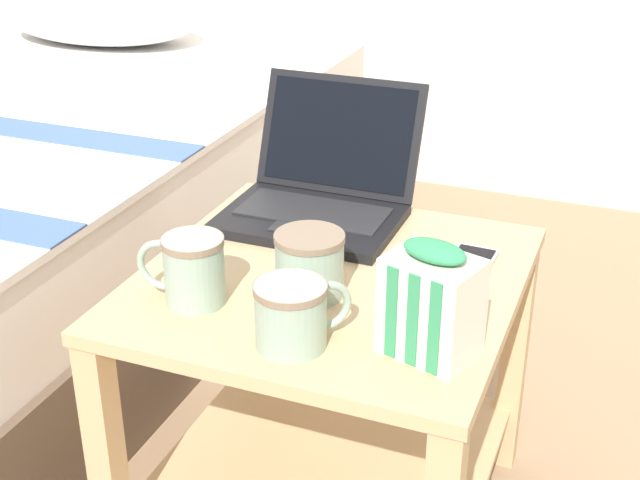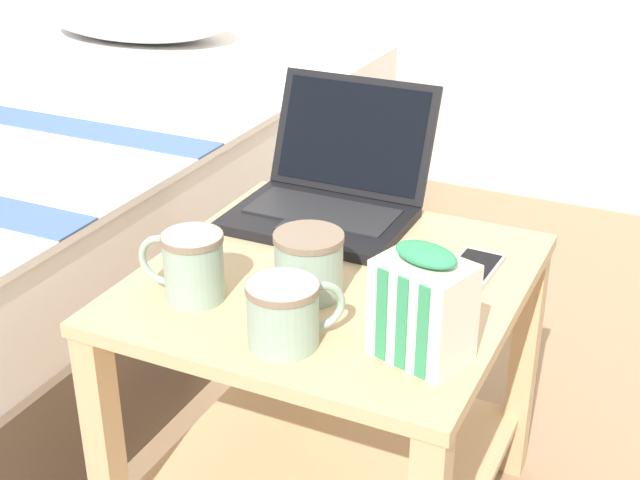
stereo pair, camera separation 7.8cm
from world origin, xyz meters
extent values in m
ellipsoid|color=silver|center=(-1.20, 1.16, 0.56)|extent=(0.63, 0.36, 0.14)
cube|color=tan|center=(0.00, 0.00, 0.48)|extent=(0.57, 0.59, 0.02)
cube|color=tan|center=(0.00, 0.00, 0.12)|extent=(0.53, 0.55, 0.02)
cube|color=tan|center=(-0.26, -0.27, 0.23)|extent=(0.04, 0.04, 0.46)
cube|color=tan|center=(-0.26, 0.27, 0.23)|extent=(0.04, 0.04, 0.46)
cube|color=tan|center=(0.26, 0.27, 0.23)|extent=(0.04, 0.04, 0.46)
cube|color=black|center=(-0.10, 0.16, 0.50)|extent=(0.30, 0.22, 0.02)
cube|color=#232326|center=(-0.10, 0.18, 0.51)|extent=(0.26, 0.12, 0.00)
cube|color=#232326|center=(-0.10, 0.10, 0.51)|extent=(0.08, 0.05, 0.00)
cube|color=black|center=(-0.10, 0.31, 0.60)|extent=(0.30, 0.09, 0.20)
cube|color=black|center=(-0.10, 0.30, 0.61)|extent=(0.27, 0.07, 0.17)
cube|color=yellow|center=(-0.16, 0.32, 0.63)|extent=(0.03, 0.02, 0.04)
cube|color=silver|center=(-0.08, 0.30, 0.56)|extent=(0.02, 0.02, 0.04)
cylinder|color=#8CA593|center=(-0.15, -0.15, 0.54)|extent=(0.09, 0.09, 0.10)
cylinder|color=#7F6B56|center=(-0.15, -0.15, 0.58)|extent=(0.09, 0.09, 0.01)
cylinder|color=black|center=(-0.15, -0.15, 0.58)|extent=(0.08, 0.08, 0.01)
torus|color=#8CA593|center=(-0.20, -0.16, 0.54)|extent=(0.08, 0.02, 0.08)
cylinder|color=#8CA593|center=(0.02, -0.21, 0.53)|extent=(0.10, 0.10, 0.09)
cylinder|color=#7F6B56|center=(0.02, -0.21, 0.57)|extent=(0.10, 0.10, 0.01)
cylinder|color=black|center=(0.02, -0.21, 0.56)|extent=(0.09, 0.09, 0.01)
torus|color=#8CA593|center=(0.06, -0.17, 0.53)|extent=(0.06, 0.06, 0.07)
cylinder|color=#8CA593|center=(-0.01, -0.07, 0.54)|extent=(0.10, 0.10, 0.10)
cylinder|color=#7F6B56|center=(-0.01, -0.07, 0.58)|extent=(0.10, 0.10, 0.01)
cylinder|color=black|center=(-0.01, -0.07, 0.57)|extent=(0.09, 0.09, 0.01)
torus|color=#8CA593|center=(-0.05, -0.03, 0.54)|extent=(0.06, 0.06, 0.08)
cube|color=silver|center=(0.20, -0.16, 0.56)|extent=(0.14, 0.12, 0.14)
cube|color=#338C59|center=(0.16, -0.19, 0.56)|extent=(0.02, 0.01, 0.13)
cube|color=#338C59|center=(0.19, -0.20, 0.56)|extent=(0.02, 0.01, 0.13)
cube|color=#338C59|center=(0.22, -0.21, 0.56)|extent=(0.02, 0.01, 0.13)
ellipsoid|color=#338C59|center=(0.20, -0.16, 0.64)|extent=(0.10, 0.08, 0.02)
cube|color=#B7BABC|center=(0.19, 0.09, 0.49)|extent=(0.07, 0.15, 0.01)
cube|color=black|center=(0.19, 0.09, 0.50)|extent=(0.06, 0.14, 0.00)
camera|label=1|loc=(0.43, -1.14, 1.13)|focal=50.00mm
camera|label=2|loc=(0.50, -1.11, 1.13)|focal=50.00mm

